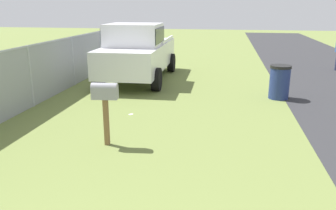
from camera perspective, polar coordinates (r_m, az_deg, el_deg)
The scene contains 5 objects.
mailbox at distance 6.75m, azimuth -10.47°, elevation 1.54°, with size 0.25×0.52×1.28m.
pickup_truck at distance 12.74m, azimuth -5.11°, elevation 9.02°, with size 5.19×2.31×2.09m.
trash_bin at distance 10.74m, azimuth 18.09°, elevation 3.67°, with size 0.61×0.61×1.01m.
fence_section at distance 11.18m, azimuth -18.46°, elevation 6.23°, with size 18.79×0.07×1.69m.
litter_wrapper_midfield_b at distance 8.88m, azimuth -6.20°, elevation -1.53°, with size 0.12×0.08×0.01m, color silver.
Camera 1 is at (-0.42, -0.97, 2.71)m, focal length 36.58 mm.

